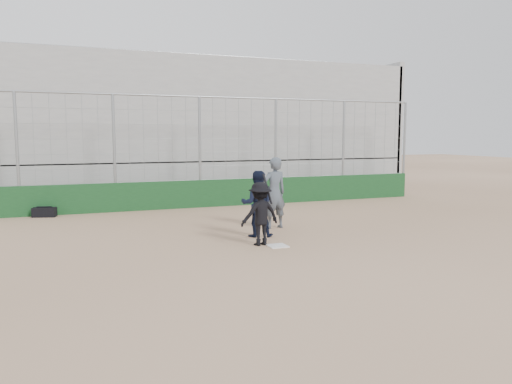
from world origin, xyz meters
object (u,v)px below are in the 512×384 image
object	(u,v)px
umpire	(274,196)
equipment_bag	(44,212)
catcher_crouched	(257,215)
batter_at_plate	(260,214)

from	to	relation	value
umpire	equipment_bag	distance (m)	7.63
equipment_bag	catcher_crouched	bearing A→B (deg)	-46.06
batter_at_plate	equipment_bag	size ratio (longest dim) A/B	2.18
batter_at_plate	equipment_bag	xyz separation A→B (m)	(-4.95, 6.36, -0.60)
catcher_crouched	equipment_bag	size ratio (longest dim) A/B	1.49
batter_at_plate	equipment_bag	bearing A→B (deg)	127.87
catcher_crouched	umpire	bearing A→B (deg)	46.91
umpire	catcher_crouched	bearing A→B (deg)	38.55
batter_at_plate	umpire	world-z (taller)	umpire
umpire	equipment_bag	world-z (taller)	umpire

